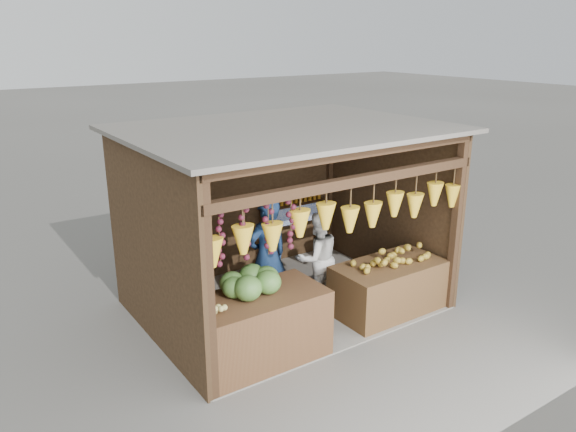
# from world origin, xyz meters

# --- Properties ---
(ground) EXTENTS (80.00, 80.00, 0.00)m
(ground) POSITION_xyz_m (0.00, 0.00, 0.00)
(ground) COLOR #514F49
(ground) RESTS_ON ground
(stall_structure) EXTENTS (4.30, 3.30, 2.66)m
(stall_structure) POSITION_xyz_m (-0.03, -0.04, 1.67)
(stall_structure) COLOR slate
(stall_structure) RESTS_ON ground
(back_shelf) EXTENTS (1.25, 0.32, 1.32)m
(back_shelf) POSITION_xyz_m (1.05, 1.28, 0.87)
(back_shelf) COLOR #382314
(back_shelf) RESTS_ON ground
(counter_left) EXTENTS (1.71, 0.85, 0.88)m
(counter_left) POSITION_xyz_m (-1.14, -1.07, 0.44)
(counter_left) COLOR #462B17
(counter_left) RESTS_ON ground
(counter_right) EXTENTS (1.61, 0.85, 0.74)m
(counter_right) POSITION_xyz_m (1.11, -1.01, 0.37)
(counter_right) COLOR #4C3219
(counter_right) RESTS_ON ground
(stool) EXTENTS (0.31, 0.31, 0.29)m
(stool) POSITION_xyz_m (-1.64, 0.05, 0.14)
(stool) COLOR black
(stool) RESTS_ON ground
(man_standing) EXTENTS (0.65, 0.44, 1.74)m
(man_standing) POSITION_xyz_m (-0.35, -0.06, 0.87)
(man_standing) COLOR navy
(man_standing) RESTS_ON ground
(woman_standing) EXTENTS (0.76, 0.63, 1.41)m
(woman_standing) POSITION_xyz_m (0.44, -0.19, 0.71)
(woman_standing) COLOR white
(woman_standing) RESTS_ON ground
(vendor_seated) EXTENTS (0.48, 0.33, 0.96)m
(vendor_seated) POSITION_xyz_m (-1.64, 0.05, 0.77)
(vendor_seated) COLOR brown
(vendor_seated) RESTS_ON stool
(melon_pile) EXTENTS (1.00, 0.50, 0.32)m
(melon_pile) POSITION_xyz_m (-1.15, -0.98, 1.04)
(melon_pile) COLOR #1F4C14
(melon_pile) RESTS_ON counter_left
(tanfruit_pile) EXTENTS (0.34, 0.40, 0.13)m
(tanfruit_pile) POSITION_xyz_m (-1.78, -1.14, 0.94)
(tanfruit_pile) COLOR tan
(tanfruit_pile) RESTS_ON counter_left
(mango_pile) EXTENTS (1.40, 0.64, 0.22)m
(mango_pile) POSITION_xyz_m (1.18, -1.04, 0.85)
(mango_pile) COLOR #B16317
(mango_pile) RESTS_ON counter_right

